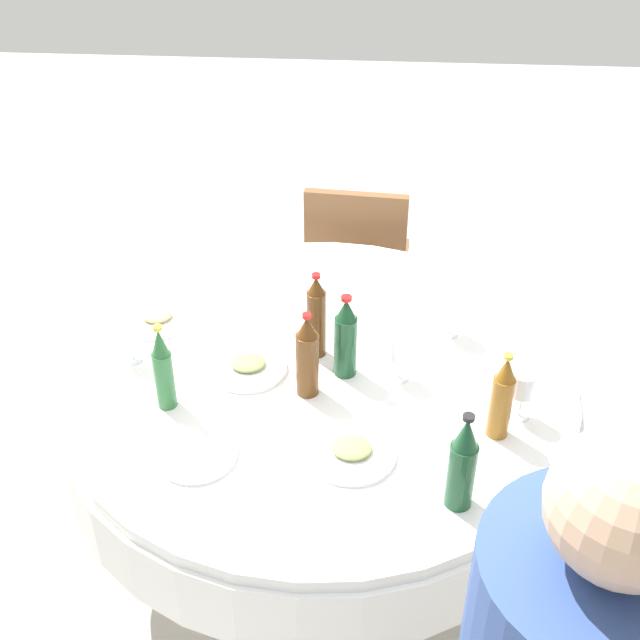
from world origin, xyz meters
The scene contains 19 objects.
ground_plane centered at (0.00, 0.00, 0.00)m, with size 10.00×10.00×0.00m, color #B7B2A8.
dining_table centered at (0.00, 0.00, 0.60)m, with size 1.56×1.56×0.74m.
bottle_brown_near centered at (-0.03, -0.10, 0.87)m, with size 0.07×0.07×0.28m.
bottle_dark_green_outer centered at (0.38, -0.49, 0.87)m, with size 0.07×0.07×0.29m.
bottle_green_inner centered at (-0.42, -0.18, 0.87)m, with size 0.06×0.06×0.28m.
bottle_dark_green_far centered at (0.07, 0.00, 0.87)m, with size 0.07×0.07×0.27m.
bottle_amber_right centered at (0.50, -0.23, 0.87)m, with size 0.06×0.06×0.27m.
bottle_brown_left centered at (-0.02, 0.09, 0.88)m, with size 0.06×0.06×0.29m.
wine_glass_far centered at (0.57, -0.16, 0.85)m, with size 0.06×0.06×0.15m.
wine_glass_right centered at (0.39, 0.22, 0.85)m, with size 0.07×0.07×0.15m.
wine_glass_left centered at (-0.57, 0.01, 0.83)m, with size 0.07×0.07×0.13m.
wine_glass_west centered at (0.24, -0.02, 0.84)m, with size 0.06×0.06×0.13m.
plate_front centered at (-0.22, -0.01, 0.75)m, with size 0.23×0.23×0.04m.
plate_east centered at (-0.54, 0.22, 0.75)m, with size 0.21×0.21×0.04m.
plate_rear centered at (0.11, -0.35, 0.75)m, with size 0.24×0.24×0.04m.
plate_mid centered at (-0.30, -0.38, 0.75)m, with size 0.22×0.22×0.02m.
knife_outer centered at (0.47, -0.05, 0.74)m, with size 0.18×0.02×0.01m, color silver.
fork_inner centered at (0.25, 0.58, 0.74)m, with size 0.18×0.02×0.01m, color silver.
chair_left centered at (0.08, 1.01, 0.52)m, with size 0.43×0.43×0.87m.
Camera 1 is at (0.14, -1.97, 2.35)m, focal length 47.59 mm.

